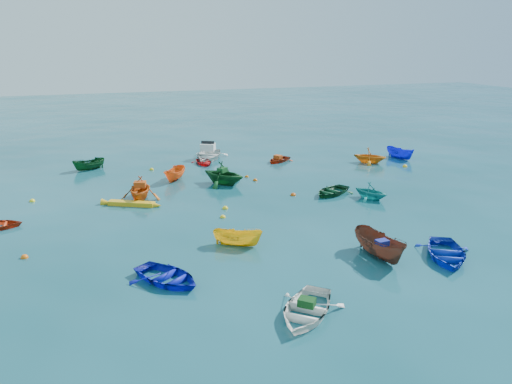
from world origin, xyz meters
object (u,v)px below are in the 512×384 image
object	(u,v)px
dinghy_blue_sw	(168,282)
motorboat_white	(208,159)
dinghy_blue_se	(446,258)
kayak_yellow	(132,206)
dinghy_white_near	(306,316)

from	to	relation	value
dinghy_blue_sw	motorboat_white	size ratio (longest dim) A/B	0.78
dinghy_blue_sw	motorboat_white	bearing A→B (deg)	37.76
dinghy_blue_se	kayak_yellow	size ratio (longest dim) A/B	0.99
dinghy_blue_sw	dinghy_blue_se	world-z (taller)	dinghy_blue_se
dinghy_white_near	kayak_yellow	size ratio (longest dim) A/B	0.96
dinghy_white_near	dinghy_blue_sw	bearing A→B (deg)	176.60
motorboat_white	dinghy_blue_sw	bearing A→B (deg)	-81.79
dinghy_white_near	motorboat_white	bearing A→B (deg)	125.52
dinghy_white_near	motorboat_white	world-z (taller)	motorboat_white
motorboat_white	kayak_yellow	bearing A→B (deg)	-98.34
motorboat_white	dinghy_white_near	bearing A→B (deg)	-69.67
dinghy_blue_sw	kayak_yellow	world-z (taller)	dinghy_blue_sw
dinghy_blue_sw	dinghy_blue_se	bearing A→B (deg)	-42.47
dinghy_blue_se	dinghy_blue_sw	bearing A→B (deg)	-159.14
dinghy_blue_se	motorboat_white	xyz separation A→B (m)	(-5.87, 24.24, 0.00)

